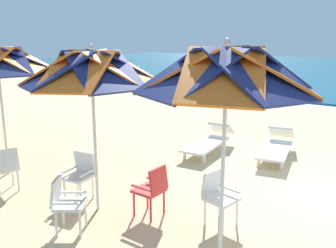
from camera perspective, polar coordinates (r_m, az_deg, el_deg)
name	(u,v)px	position (r m, az deg, el deg)	size (l,w,h in m)	color
ground_plane	(332,203)	(7.40, 23.85, -10.96)	(80.00, 80.00, 0.00)	beige
beach_umbrella_0	(226,73)	(4.46, 8.93, 7.75)	(2.23, 2.23, 2.88)	silver
plastic_chair_0	(218,194)	(5.95, 7.68, -10.63)	(0.54, 0.52, 0.87)	white
beach_umbrella_1	(92,70)	(6.04, -11.62, 8.13)	(2.27, 2.27, 2.79)	silver
plastic_chair_1	(152,188)	(6.13, -2.44, -9.75)	(0.47, 0.45, 0.87)	red
plastic_chair_2	(80,173)	(6.95, -13.26, -7.28)	(0.51, 0.53, 0.87)	white
plastic_chair_3	(66,201)	(5.88, -15.42, -11.30)	(0.63, 0.62, 0.87)	white
plastic_chair_5	(5,167)	(7.71, -23.64, -6.01)	(0.57, 0.55, 0.87)	white
sun_lounger_1	(276,146)	(9.44, 16.23, -3.32)	(1.04, 2.23, 0.62)	white
sun_lounger_2	(209,141)	(9.57, 6.24, -2.63)	(0.83, 2.20, 0.62)	white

